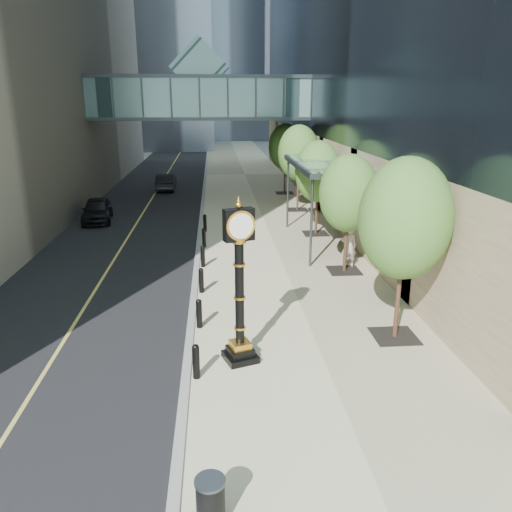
# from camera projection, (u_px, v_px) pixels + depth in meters

# --- Properties ---
(ground) EXTENTS (320.00, 320.00, 0.00)m
(ground) POSITION_uv_depth(u_px,v_px,m) (300.00, 395.00, 13.00)
(ground) COLOR gray
(ground) RESTS_ON ground
(road) EXTENTS (8.00, 180.00, 0.02)m
(road) POSITION_uv_depth(u_px,v_px,m) (166.00, 176.00, 50.48)
(road) COLOR black
(road) RESTS_ON ground
(sidewalk) EXTENTS (8.00, 180.00, 0.06)m
(sidewalk) POSITION_uv_depth(u_px,v_px,m) (245.00, 175.00, 51.10)
(sidewalk) COLOR beige
(sidewalk) RESTS_ON ground
(curb) EXTENTS (0.25, 180.00, 0.07)m
(curb) POSITION_uv_depth(u_px,v_px,m) (206.00, 175.00, 50.79)
(curb) COLOR gray
(curb) RESTS_ON ground
(skywalk) EXTENTS (17.00, 4.20, 5.80)m
(skywalk) POSITION_uv_depth(u_px,v_px,m) (200.00, 95.00, 37.07)
(skywalk) COLOR slate
(skywalk) RESTS_ON ground
(entrance_canopy) EXTENTS (3.00, 8.00, 4.38)m
(entrance_canopy) POSITION_uv_depth(u_px,v_px,m) (324.00, 165.00, 25.33)
(entrance_canopy) COLOR #383F44
(entrance_canopy) RESTS_ON ground
(bollard_row) EXTENTS (0.20, 16.20, 0.90)m
(bollard_row) POSITION_uv_depth(u_px,v_px,m) (202.00, 269.00, 21.19)
(bollard_row) COLOR black
(bollard_row) RESTS_ON sidewalk
(street_trees) EXTENTS (2.80, 28.75, 5.76)m
(street_trees) POSITION_uv_depth(u_px,v_px,m) (318.00, 168.00, 27.43)
(street_trees) COLOR black
(street_trees) RESTS_ON sidewalk
(street_clock) EXTENTS (1.13, 1.13, 4.73)m
(street_clock) POSITION_uv_depth(u_px,v_px,m) (240.00, 295.00, 14.05)
(street_clock) COLOR black
(street_clock) RESTS_ON sidewalk
(trash_bin) EXTENTS (0.60, 0.60, 0.90)m
(trash_bin) POSITION_uv_depth(u_px,v_px,m) (211.00, 503.00, 8.86)
(trash_bin) COLOR black
(trash_bin) RESTS_ON sidewalk
(pedestrian) EXTENTS (0.73, 0.50, 1.94)m
(pedestrian) POSITION_uv_depth(u_px,v_px,m) (349.00, 246.00, 22.56)
(pedestrian) COLOR #AFA8A1
(pedestrian) RESTS_ON sidewalk
(car_near) EXTENTS (2.27, 4.46, 1.45)m
(car_near) POSITION_uv_depth(u_px,v_px,m) (97.00, 210.00, 31.35)
(car_near) COLOR black
(car_near) RESTS_ON road
(car_far) EXTENTS (1.52, 4.24, 1.39)m
(car_far) POSITION_uv_depth(u_px,v_px,m) (166.00, 182.00, 42.35)
(car_far) COLOR black
(car_far) RESTS_ON road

